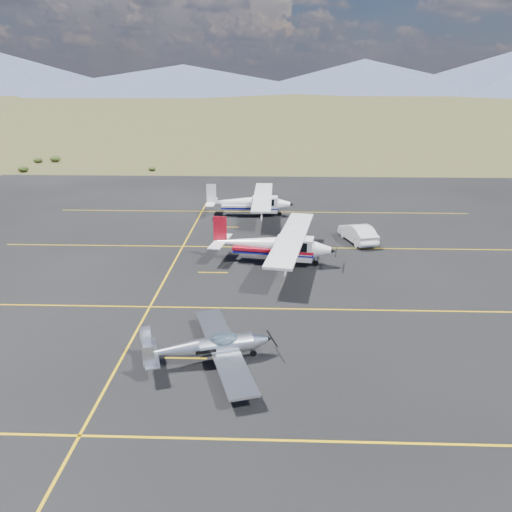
% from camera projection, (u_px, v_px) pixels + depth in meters
% --- Properties ---
extents(ground, '(1600.00, 1600.00, 0.00)m').
position_uv_depth(ground, '(253.00, 325.00, 26.57)').
color(ground, '#383D1C').
rests_on(ground, ground).
extents(apron, '(72.00, 72.00, 0.02)m').
position_uv_depth(apron, '(257.00, 276.00, 33.16)').
color(apron, black).
rests_on(apron, ground).
extents(aircraft_low_wing, '(5.93, 8.03, 1.75)m').
position_uv_depth(aircraft_low_wing, '(211.00, 347.00, 22.75)').
color(aircraft_low_wing, silver).
rests_on(aircraft_low_wing, apron).
extents(aircraft_cessna, '(7.75, 12.72, 3.21)m').
position_uv_depth(aircraft_cessna, '(274.00, 244.00, 35.00)').
color(aircraft_cessna, white).
rests_on(aircraft_cessna, apron).
extents(aircraft_plain, '(7.16, 11.93, 3.03)m').
position_uv_depth(aircraft_plain, '(250.00, 202.00, 47.29)').
color(aircraft_plain, white).
rests_on(aircraft_plain, apron).
extents(sedan, '(2.75, 4.74, 1.48)m').
position_uv_depth(sedan, '(358.00, 233.00, 39.83)').
color(sedan, silver).
rests_on(sedan, apron).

